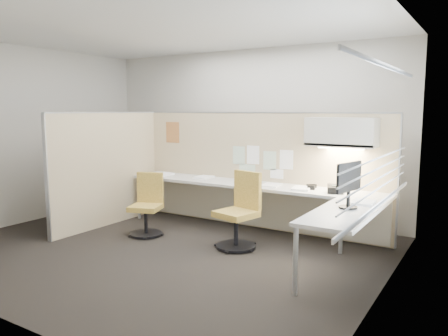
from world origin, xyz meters
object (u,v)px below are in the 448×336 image
Objects in this scene: desk at (265,196)px; chair_left at (147,207)px; monitor at (349,182)px; chair_right at (240,213)px; phone at (335,189)px.

desk is 1.71m from chair_left.
chair_left is at bearing -154.09° from desk.
chair_left is at bearing 103.05° from monitor.
monitor is at bearing 6.70° from chair_right.
monitor reaches higher than phone.
chair_right is 1.27m from phone.
monitor is (2.89, 0.01, 0.61)m from chair_left.
desk is 7.93× the size of monitor.
monitor is at bearing -27.96° from desk.
chair_left reaches higher than phone.
monitor is (1.37, -0.73, 0.42)m from desk.
monitor is at bearing -19.87° from chair_left.
chair_right is at bearing -12.72° from chair_left.
monitor is 1.92× the size of phone.
chair_right reaches higher than chair_left.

